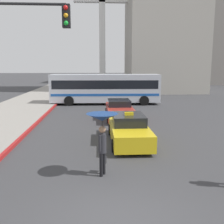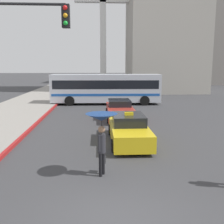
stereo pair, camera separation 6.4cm
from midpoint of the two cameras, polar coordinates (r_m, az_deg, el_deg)
The scene contains 7 objects.
ground_plane at distance 7.05m, azimuth 0.80°, elevation -22.91°, with size 300.00×300.00×0.00m, color #38383A.
taxi at distance 13.36m, azimuth 3.51°, elevation -3.83°, with size 1.91×4.80×1.56m.
sedan_red at distance 19.19m, azimuth 1.47°, elevation 0.43°, with size 1.91×4.59×1.39m.
city_bus at distance 26.83m, azimuth -1.57°, elevation 5.34°, with size 11.00×2.87×3.02m.
pedestrian_with_umbrella at distance 9.03m, azimuth -2.34°, elevation -2.81°, with size 1.10×1.10×2.23m.
traffic_light at distance 10.40m, azimuth -22.61°, elevation 12.13°, with size 3.95×0.38×6.28m.
monument_cross at distance 41.20m, azimuth -2.21°, elevation 19.43°, with size 8.25×0.90×18.76m.
Camera 1 is at (-0.47, -5.91, 3.82)m, focal length 42.00 mm.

